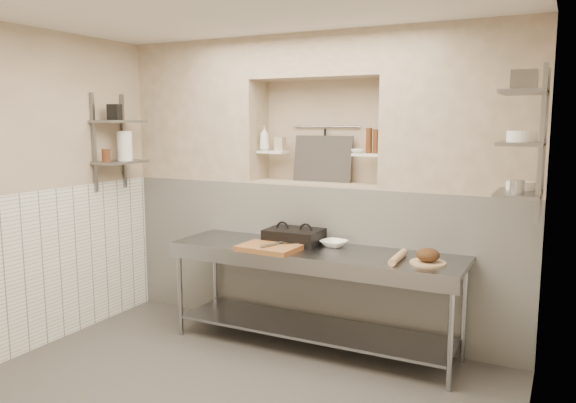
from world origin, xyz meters
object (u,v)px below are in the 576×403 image
Objects in this scene: rolling_pin at (398,257)px; bowl_alcove at (358,151)px; cutting_board at (269,248)px; bottle_soap at (264,138)px; mixing_bowl at (334,243)px; bread_loaf at (428,255)px; jug_left at (125,146)px; prep_table at (313,278)px; panini_press at (294,236)px.

rolling_pin is 3.34× the size of bowl_alcove.
cutting_board is 4.15× the size of bowl_alcove.
bowl_alcove is (-0.57, 0.60, 0.80)m from rolling_pin.
rolling_pin is at bearing -20.92° from bottle_soap.
mixing_bowl is 0.70m from rolling_pin.
bread_loaf is 0.61× the size of jug_left.
mixing_bowl is 1.90× the size of bowl_alcove.
panini_press is (-0.25, 0.13, 0.32)m from prep_table.
cutting_board is at bearing -146.47° from prep_table.
bottle_soap is (-1.77, 0.57, 0.87)m from bread_loaf.
panini_press is at bearing -171.59° from mixing_bowl.
jug_left is at bearing -165.26° from bowl_alcove.
panini_press is at bearing 152.34° from prep_table.
panini_press reaches higher than bread_loaf.
mixing_bowl is at bearing 165.38° from bread_loaf.
bottle_soap reaches higher than bowl_alcove.
prep_table is at bearing 174.93° from rolling_pin.
bowl_alcove is at bearing 40.58° from panini_press.
bread_loaf is at bearing -17.72° from bottle_soap.
rolling_pin is (0.77, -0.07, 0.29)m from prep_table.
bowl_alcove is at bearing 54.83° from cutting_board.
bottle_soap is 1.40m from jug_left.
prep_table is at bearing -28.68° from panini_press.
panini_press is 0.37m from mixing_bowl.
bowl_alcove is (-0.80, 0.58, 0.76)m from bread_loaf.
mixing_bowl is 0.78× the size of jug_left.
bottle_soap reaches higher than jug_left.
rolling_pin reaches higher than mixing_bowl.
jug_left is (-1.27, -0.58, -0.08)m from bottle_soap.
rolling_pin is 1.88m from bottle_soap.
panini_press is 2.78× the size of bread_loaf.
prep_table is 8.85× the size of jug_left.
jug_left reaches higher than bread_loaf.
bottle_soap reaches higher than panini_press.
panini_press is 2.04× the size of bottle_soap.
panini_press is 1.26m from bread_loaf.
bottle_soap is at bearing 159.30° from mixing_bowl.
mixing_bowl is 0.91m from bread_loaf.
prep_table is at bearing 1.71° from jug_left.
bowl_alcove reaches higher than prep_table.
jug_left reaches higher than mixing_bowl.
bottle_soap reaches higher than bread_loaf.
panini_press is 4.15× the size of bowl_alcove.
bread_loaf is at bearing -14.62° from mixing_bowl.
bottle_soap is at bearing -179.44° from bowl_alcove.
mixing_bowl is (0.12, 0.18, 0.29)m from prep_table.
prep_table is 0.48m from cutting_board.
bread_loaf is at bearing -2.63° from prep_table.
rolling_pin is (1.09, 0.14, 0.01)m from cutting_board.
rolling_pin is 2.93m from jug_left.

